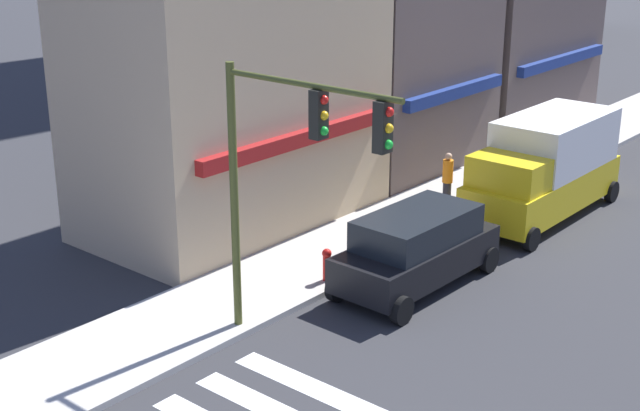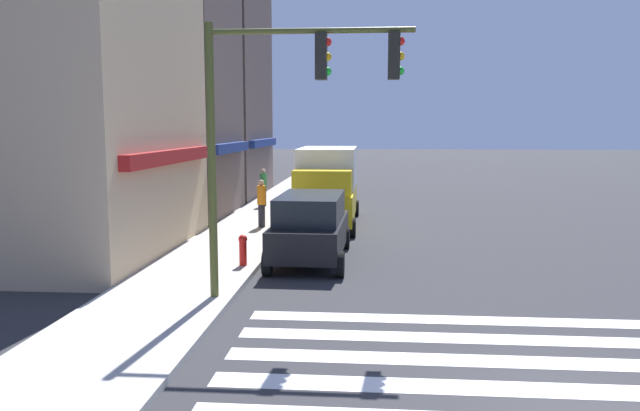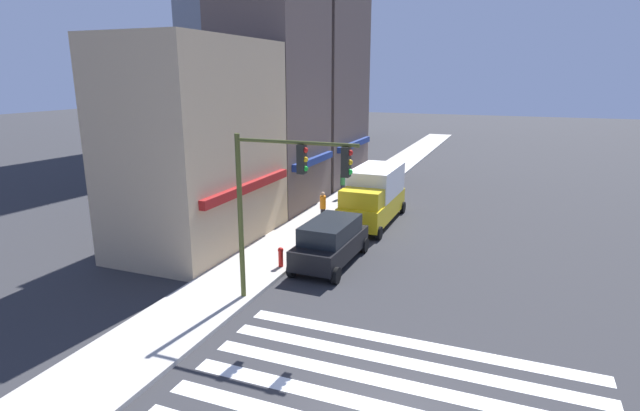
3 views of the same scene
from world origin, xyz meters
name	(u,v)px [view 3 (image 3 of 3)]	position (x,y,z in m)	size (l,w,h in m)	color
sidewalk_left	(128,357)	(0.00, 7.50, 0.07)	(120.00, 3.00, 0.15)	#B2ADA3
storefront_row	(280,97)	(18.42, 11.50, 6.63)	(24.30, 5.30, 15.01)	tan
traffic_signal	(281,186)	(4.70, 4.80, 4.37)	(0.32, 4.39, 6.05)	#474C1E
suv_black	(331,241)	(9.23, 4.70, 1.03)	(4.74, 2.12, 1.94)	black
box_truck_yellow	(374,195)	(15.98, 4.70, 1.59)	(6.20, 2.42, 3.04)	yellow
pedestrian_orange_vest	(323,207)	(14.28, 7.03, 1.07)	(0.32, 0.32, 1.77)	#23232D
pedestrian_green_top	(343,184)	(20.36, 8.01, 1.07)	(0.32, 0.32, 1.77)	#23232D
fire_hydrant	(281,256)	(7.80, 6.40, 0.61)	(0.24, 0.24, 0.84)	red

